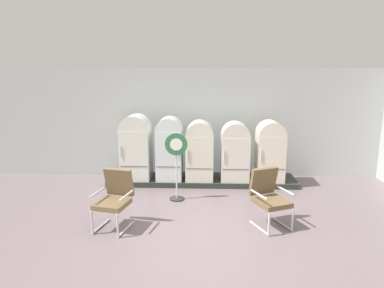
% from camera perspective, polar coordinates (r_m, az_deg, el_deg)
% --- Properties ---
extents(ground, '(12.00, 10.00, 0.05)m').
position_cam_1_polar(ground, '(6.00, 1.30, -15.77)').
color(ground, slate).
extents(back_wall, '(11.76, 0.12, 2.84)m').
position_cam_1_polar(back_wall, '(9.06, 1.72, 3.56)').
color(back_wall, '#B7BDBE').
rests_on(back_wall, ground).
extents(display_plinth, '(4.67, 0.95, 0.13)m').
position_cam_1_polar(display_plinth, '(8.76, 1.63, -5.96)').
color(display_plinth, '#293029').
rests_on(display_plinth, ground).
extents(refrigerator_0, '(0.71, 0.70, 1.59)m').
position_cam_1_polar(refrigerator_0, '(8.59, -9.26, -0.21)').
color(refrigerator_0, silver).
rests_on(refrigerator_0, display_plinth).
extents(refrigerator_1, '(0.62, 0.63, 1.55)m').
position_cam_1_polar(refrigerator_1, '(8.44, -3.78, -0.44)').
color(refrigerator_1, white).
rests_on(refrigerator_1, display_plinth).
extents(refrigerator_2, '(0.67, 0.69, 1.45)m').
position_cam_1_polar(refrigerator_2, '(8.44, 1.26, -0.82)').
color(refrigerator_2, silver).
rests_on(refrigerator_2, display_plinth).
extents(refrigerator_3, '(0.68, 0.65, 1.43)m').
position_cam_1_polar(refrigerator_3, '(8.45, 7.11, -0.97)').
color(refrigerator_3, silver).
rests_on(refrigerator_3, display_plinth).
extents(refrigerator_4, '(0.65, 0.69, 1.46)m').
position_cam_1_polar(refrigerator_4, '(8.58, 12.79, -0.85)').
color(refrigerator_4, silver).
rests_on(refrigerator_4, display_plinth).
extents(armchair_left, '(0.69, 0.79, 1.05)m').
position_cam_1_polar(armchair_left, '(6.37, -12.67, -8.46)').
color(armchair_left, silver).
rests_on(armchair_left, ground).
extents(armchair_right, '(0.77, 0.84, 1.05)m').
position_cam_1_polar(armchair_right, '(6.43, 12.57, -8.24)').
color(armchair_right, silver).
rests_on(armchair_right, ground).
extents(sign_stand, '(0.48, 0.32, 1.48)m').
position_cam_1_polar(sign_stand, '(7.43, -2.59, -3.78)').
color(sign_stand, '#2D2D30').
rests_on(sign_stand, ground).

